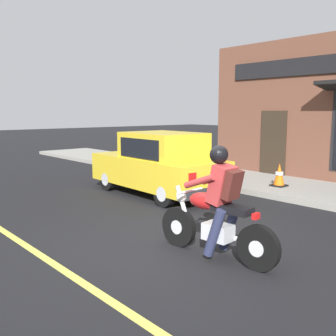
% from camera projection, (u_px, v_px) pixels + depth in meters
% --- Properties ---
extents(ground_plane, '(80.00, 80.00, 0.00)m').
position_uv_depth(ground_plane, '(170.00, 242.00, 6.30)').
color(ground_plane, black).
extents(sidewalk_curb, '(2.60, 22.00, 0.14)m').
position_uv_depth(sidewalk_curb, '(232.00, 178.00, 11.89)').
color(sidewalk_curb, gray).
rests_on(sidewalk_curb, ground).
extents(motorcycle_with_rider, '(0.60, 2.02, 1.62)m').
position_uv_depth(motorcycle_with_rider, '(217.00, 212.00, 5.56)').
color(motorcycle_with_rider, black).
rests_on(motorcycle_with_rider, ground).
extents(car_hatchback, '(1.77, 3.83, 1.57)m').
position_uv_depth(car_hatchback, '(159.00, 164.00, 9.83)').
color(car_hatchback, black).
rests_on(car_hatchback, ground).
extents(traffic_cone, '(0.36, 0.36, 0.60)m').
position_uv_depth(traffic_cone, '(279.00, 175.00, 10.23)').
color(traffic_cone, black).
rests_on(traffic_cone, sidewalk_curb).
extents(trash_bin, '(0.56, 0.56, 0.98)m').
position_uv_depth(trash_bin, '(193.00, 159.00, 12.08)').
color(trash_bin, '#514C47').
rests_on(trash_bin, sidewalk_curb).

